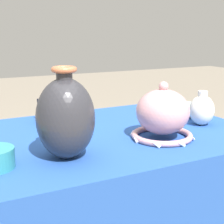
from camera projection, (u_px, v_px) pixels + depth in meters
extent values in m
cylinder|color=#38383D|center=(161.00, 167.00, 1.93)|extent=(0.04, 0.04, 0.65)
cube|color=#38383D|center=(108.00, 137.00, 1.35)|extent=(1.09, 0.76, 0.03)
cube|color=#234C9E|center=(108.00, 133.00, 1.35)|extent=(1.11, 0.78, 0.01)
cube|color=#234C9E|center=(166.00, 207.00, 1.03)|extent=(1.11, 0.01, 0.26)
ellipsoid|color=#2D2D33|center=(66.00, 119.00, 1.05)|extent=(0.18, 0.18, 0.25)
cylinder|color=#2D2D33|center=(64.00, 75.00, 1.01)|extent=(0.05, 0.05, 0.03)
torus|color=#BC6642|center=(64.00, 69.00, 1.01)|extent=(0.08, 0.08, 0.02)
torus|color=#D19399|center=(162.00, 135.00, 1.26)|extent=(0.23, 0.23, 0.02)
ellipsoid|color=#D19399|center=(163.00, 112.00, 1.24)|extent=(0.19, 0.19, 0.16)
sphere|color=#D19399|center=(164.00, 86.00, 1.22)|extent=(0.04, 0.04, 0.04)
cone|color=white|center=(186.00, 131.00, 1.31)|extent=(0.01, 0.03, 0.03)
cone|color=white|center=(167.00, 127.00, 1.37)|extent=(0.03, 0.03, 0.03)
cone|color=white|center=(145.00, 128.00, 1.36)|extent=(0.03, 0.01, 0.03)
cone|color=white|center=(132.00, 133.00, 1.30)|extent=(0.03, 0.03, 0.03)
cone|color=white|center=(136.00, 140.00, 1.21)|extent=(0.01, 0.03, 0.03)
cone|color=white|center=(156.00, 145.00, 1.16)|extent=(0.03, 0.03, 0.03)
cone|color=white|center=(181.00, 144.00, 1.17)|extent=(0.03, 0.01, 0.03)
cone|color=white|center=(193.00, 138.00, 1.23)|extent=(0.03, 0.03, 0.03)
cube|color=#232328|center=(56.00, 110.00, 1.50)|extent=(0.15, 0.12, 0.10)
cube|color=teal|center=(61.00, 112.00, 1.46)|extent=(0.11, 0.03, 0.08)
ellipsoid|color=white|center=(202.00, 110.00, 1.43)|extent=(0.10, 0.10, 0.13)
cylinder|color=white|center=(203.00, 94.00, 1.42)|extent=(0.04, 0.04, 0.02)
ellipsoid|color=white|center=(65.00, 118.00, 1.36)|extent=(0.12, 0.12, 0.10)
cylinder|color=white|center=(64.00, 104.00, 1.35)|extent=(0.05, 0.05, 0.02)
ellipsoid|color=#A8CCB7|center=(185.00, 109.00, 1.59)|extent=(0.16, 0.16, 0.07)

